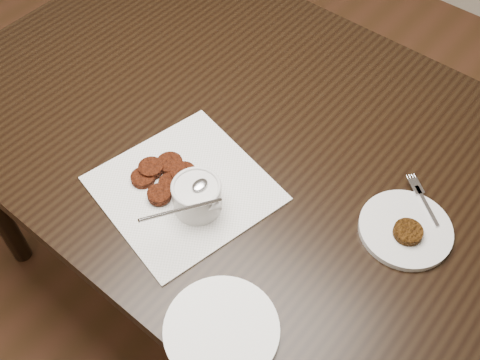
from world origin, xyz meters
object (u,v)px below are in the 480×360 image
napkin (184,188)px  sauce_ramekin (196,186)px  plate_empty (221,330)px  table (252,223)px  plate_with_patty (406,227)px

napkin → sauce_ramekin: size_ratio=2.37×
plate_empty → table: bearing=121.4°
napkin → plate_with_patty: 0.46m
napkin → plate_with_patty: bearing=26.3°
plate_with_patty → plate_empty: (-0.15, -0.39, -0.01)m
plate_empty → plate_with_patty: bearing=69.5°
plate_with_patty → plate_empty: 0.42m
sauce_ramekin → napkin: bearing=163.7°
table → plate_with_patty: size_ratio=8.16×
sauce_ramekin → plate_with_patty: sauce_ramekin is taller
napkin → sauce_ramekin: 0.09m
napkin → plate_with_patty: size_ratio=1.75×
table → plate_empty: size_ratio=7.34×
sauce_ramekin → plate_with_patty: bearing=31.5°
plate_with_patty → plate_empty: bearing=-110.5°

